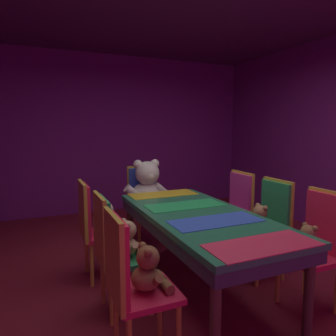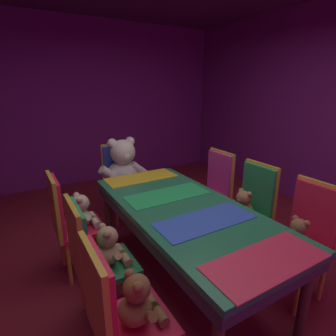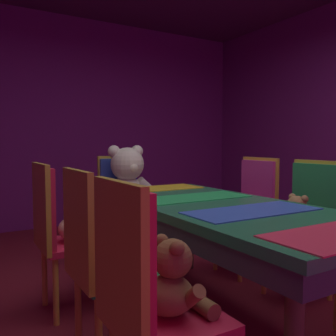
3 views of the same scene
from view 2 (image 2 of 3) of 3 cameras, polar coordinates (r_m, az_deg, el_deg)
ground_plane at (r=2.68m, az=3.18°, el=-22.64°), size 7.90×7.90×0.00m
wall_back at (r=5.05m, az=-17.52°, el=12.87°), size 5.20×0.12×2.80m
banquet_table at (r=2.32m, az=3.45°, el=-10.15°), size 0.90×2.02×0.75m
chair_left_0 at (r=1.60m, az=-11.69°, el=-27.56°), size 0.42×0.41×0.98m
teddy_left_0 at (r=1.64m, az=-6.34°, el=-26.29°), size 0.25×0.32×0.30m
chair_left_1 at (r=2.04m, az=-16.46°, el=-16.85°), size 0.42×0.41×0.98m
teddy_left_1 at (r=2.07m, az=-12.41°, el=-16.16°), size 0.25×0.32×0.30m
chair_left_2 at (r=2.60m, az=-20.97°, el=-9.53°), size 0.42×0.41×0.98m
teddy_left_2 at (r=2.62m, az=-17.79°, el=-9.00°), size 0.26×0.34×0.32m
chair_right_0 at (r=2.52m, az=27.67°, el=-11.27°), size 0.42×0.41×0.98m
teddy_right_0 at (r=2.42m, az=25.72°, el=-12.82°), size 0.22×0.28×0.26m
chair_right_1 at (r=2.84m, az=17.57°, el=-6.79°), size 0.42×0.41×0.98m
teddy_right_1 at (r=2.75m, az=15.50°, el=-7.77°), size 0.24×0.30×0.29m
chair_right_2 at (r=3.23m, az=9.98°, el=-3.29°), size 0.42×0.41×0.98m
throne_chair at (r=3.62m, az=-10.24°, el=-1.05°), size 0.41×0.42×0.98m
king_teddy_bear at (r=3.43m, az=-9.36°, el=0.25°), size 0.67×0.52×0.63m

